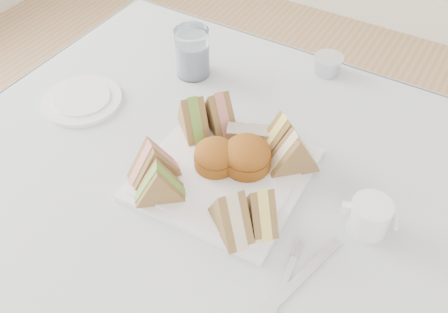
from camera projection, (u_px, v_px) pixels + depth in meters
The scene contains 20 objects.
table at pixel (198, 304), 1.13m from camera, with size 0.90×0.90×0.74m, color brown.
tablecloth at pixel (190, 199), 0.86m from camera, with size 1.02×1.02×0.01m, color #B5BBC2.
serving_plate at pixel (224, 174), 0.89m from camera, with size 0.28×0.28×0.01m, color white.
sandwich_fl_a at pixel (153, 160), 0.85m from camera, with size 0.09×0.04×0.08m, color olive, non-canonical shape.
sandwich_fl_b at pixel (159, 182), 0.82m from camera, with size 0.09×0.04×0.08m, color olive, non-canonical shape.
sandwich_fr_a at pixel (261, 205), 0.78m from camera, with size 0.08×0.04×0.07m, color olive, non-canonical shape.
sandwich_fr_b at pixel (231, 211), 0.77m from camera, with size 0.09×0.04×0.08m, color olive, non-canonical shape.
sandwich_bl_a at pixel (193, 114), 0.93m from camera, with size 0.09×0.04×0.08m, color olive, non-canonical shape.
sandwich_bl_b at pixel (218, 110), 0.94m from camera, with size 0.09×0.04×0.08m, color olive, non-canonical shape.
sandwich_br_a at pixel (294, 151), 0.86m from camera, with size 0.09×0.04×0.08m, color olive, non-canonical shape.
sandwich_br_b at pixel (283, 133), 0.90m from camera, with size 0.09×0.04×0.08m, color olive, non-canonical shape.
scone_left at pixel (215, 156), 0.88m from camera, with size 0.08×0.08×0.05m, color brown.
scone_right at pixel (247, 155), 0.87m from camera, with size 0.09×0.09×0.06m, color brown.
pastry_slice at pixel (248, 136), 0.92m from camera, with size 0.08×0.03×0.04m, color tan.
side_plate at pixel (82, 100), 1.04m from camera, with size 0.16×0.16×0.01m, color white.
water_glass at pixel (192, 52), 1.07m from camera, with size 0.07×0.07×0.11m, color white.
tea_strainer at pixel (328, 65), 1.10m from camera, with size 0.06×0.06×0.04m, color silver.
knife at pixel (300, 279), 0.75m from camera, with size 0.02×0.20×0.00m, color silver.
fork at pixel (276, 304), 0.72m from camera, with size 0.01×0.17×0.00m, color silver.
creamer_jug at pixel (369, 216), 0.79m from camera, with size 0.07×0.07×0.06m, color white.
Camera 1 is at (0.33, -0.44, 1.41)m, focal length 40.00 mm.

